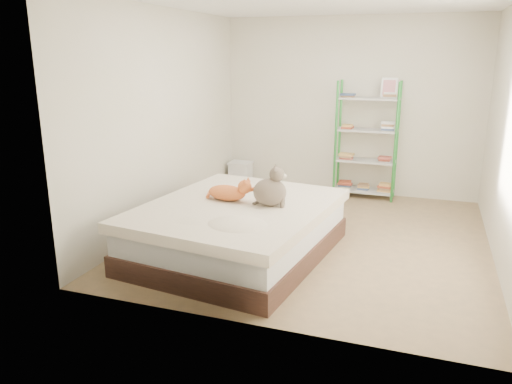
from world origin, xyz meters
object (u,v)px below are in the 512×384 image
at_px(orange_cat, 227,191).
at_px(grey_cat, 270,186).
at_px(shelf_unit, 367,144).
at_px(white_bin, 241,174).
at_px(cardboard_box, 315,205).
at_px(bed, 238,229).

distance_m(orange_cat, grey_cat, 0.51).
distance_m(shelf_unit, white_bin, 2.04).
xyz_separation_m(orange_cat, shelf_unit, (1.13, 2.58, 0.14)).
bearing_deg(grey_cat, shelf_unit, -25.66).
distance_m(shelf_unit, cardboard_box, 1.47).
relative_size(cardboard_box, white_bin, 1.50).
distance_m(bed, shelf_unit, 2.90).
relative_size(shelf_unit, white_bin, 4.37).
bearing_deg(shelf_unit, cardboard_box, -110.46).
height_order(bed, grey_cat, grey_cat).
bearing_deg(grey_cat, cardboard_box, -19.11).
distance_m(grey_cat, shelf_unit, 2.70).
xyz_separation_m(grey_cat, shelf_unit, (0.64, 2.62, 0.03)).
bearing_deg(grey_cat, bed, 88.49).
relative_size(bed, cardboard_box, 4.01).
height_order(orange_cat, cardboard_box, orange_cat).
bearing_deg(shelf_unit, orange_cat, -113.70).
height_order(orange_cat, grey_cat, grey_cat).
bearing_deg(white_bin, shelf_unit, 0.91).
height_order(bed, orange_cat, orange_cat).
relative_size(bed, orange_cat, 4.73).
bearing_deg(shelf_unit, grey_cat, -103.68).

